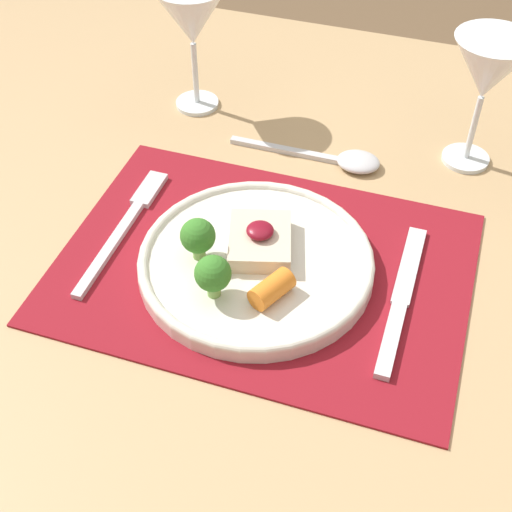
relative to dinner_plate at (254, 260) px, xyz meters
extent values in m
cube|color=tan|center=(0.01, 0.01, -0.03)|extent=(1.54, 1.14, 0.03)
cylinder|color=tan|center=(-0.69, 0.51, -0.41)|extent=(0.06, 0.06, 0.73)
cube|color=maroon|center=(0.01, 0.01, -0.02)|extent=(0.45, 0.33, 0.00)
cylinder|color=silver|center=(0.00, 0.00, -0.01)|extent=(0.26, 0.26, 0.02)
torus|color=silver|center=(0.00, 0.00, 0.00)|extent=(0.26, 0.26, 0.01)
cube|color=beige|center=(0.00, 0.02, 0.01)|extent=(0.09, 0.10, 0.02)
ellipsoid|color=maroon|center=(0.00, 0.02, 0.03)|extent=(0.03, 0.03, 0.01)
cylinder|color=#84B256|center=(-0.02, -0.06, 0.01)|extent=(0.01, 0.01, 0.02)
sphere|color=#387A28|center=(-0.02, -0.06, 0.03)|extent=(0.04, 0.04, 0.04)
cylinder|color=#84B256|center=(-0.06, -0.01, 0.01)|extent=(0.01, 0.01, 0.02)
sphere|color=#387A28|center=(-0.06, -0.01, 0.03)|extent=(0.04, 0.04, 0.04)
cylinder|color=orange|center=(0.04, -0.05, 0.01)|extent=(0.04, 0.05, 0.03)
cube|color=silver|center=(-0.17, -0.02, -0.01)|extent=(0.01, 0.16, 0.01)
cube|color=silver|center=(-0.17, 0.09, -0.01)|extent=(0.02, 0.06, 0.01)
cube|color=silver|center=(0.16, -0.05, -0.01)|extent=(0.02, 0.10, 0.01)
cube|color=silver|center=(0.16, 0.06, -0.01)|extent=(0.02, 0.12, 0.00)
cube|color=silver|center=(-0.03, 0.22, -0.01)|extent=(0.15, 0.01, 0.01)
ellipsoid|color=silver|center=(0.07, 0.22, -0.01)|extent=(0.06, 0.05, 0.02)
cylinder|color=white|center=(0.20, 0.28, -0.01)|extent=(0.06, 0.06, 0.01)
cylinder|color=white|center=(0.20, 0.28, 0.03)|extent=(0.01, 0.01, 0.09)
cone|color=white|center=(0.20, 0.28, 0.12)|extent=(0.10, 0.10, 0.08)
cylinder|color=white|center=(-0.18, 0.29, -0.01)|extent=(0.06, 0.06, 0.01)
cylinder|color=white|center=(-0.18, 0.29, 0.03)|extent=(0.01, 0.01, 0.09)
cone|color=white|center=(-0.18, 0.29, 0.12)|extent=(0.10, 0.10, 0.08)
camera|label=1|loc=(0.17, -0.52, 0.56)|focal=50.00mm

